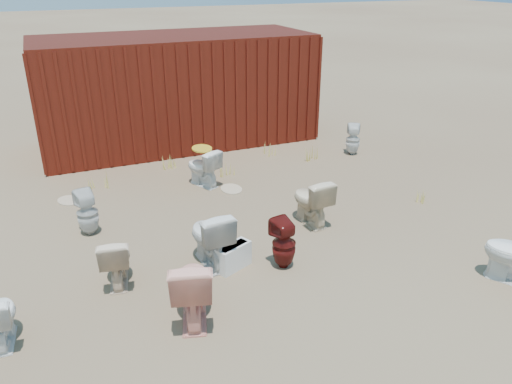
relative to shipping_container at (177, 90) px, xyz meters
name	(u,v)px	position (x,y,z in m)	size (l,w,h in m)	color
ground	(272,241)	(0.00, -5.20, -1.20)	(100.00, 100.00, 0.00)	brown
shipping_container	(177,90)	(0.00, 0.00, 0.00)	(6.00, 2.40, 2.40)	#49190C
toilet_front_pink	(192,287)	(-1.59, -6.49, -0.77)	(0.48, 0.83, 0.85)	#F6A18E
toilet_front_c	(210,237)	(-1.03, -5.43, -0.79)	(0.46, 0.81, 0.82)	silver
toilet_front_maroon	(284,244)	(-0.15, -5.90, -0.85)	(0.32, 0.33, 0.71)	#53110E
toilet_back_a	(87,213)	(-2.47, -3.91, -0.85)	(0.32, 0.32, 0.71)	silver
toilet_back_beige_left	(116,259)	(-2.27, -5.40, -0.86)	(0.38, 0.67, 0.69)	beige
toilet_back_beige_right	(311,201)	(0.81, -4.91, -0.81)	(0.43, 0.76, 0.77)	beige
toilet_back_yellowlid	(203,167)	(-0.30, -2.79, -0.84)	(0.40, 0.70, 0.71)	white
toilet_back_e	(353,139)	(3.21, -2.42, -0.87)	(0.30, 0.31, 0.67)	silver
yellow_lid	(202,149)	(-0.30, -2.79, -0.48)	(0.36, 0.45, 0.03)	gold
loose_tank	(234,257)	(-0.78, -5.67, -1.02)	(0.50, 0.20, 0.35)	silver
loose_lid_near	(231,189)	(0.10, -3.20, -1.19)	(0.38, 0.49, 0.02)	tan
loose_lid_far	(69,201)	(-2.68, -2.56, -1.19)	(0.36, 0.47, 0.02)	tan
weed_clump_a	(98,180)	(-2.12, -2.12, -1.06)	(0.36, 0.36, 0.28)	#C9B850
weed_clump_b	(226,168)	(0.28, -2.42, -1.07)	(0.32, 0.32, 0.26)	#C9B850
weed_clump_c	(312,152)	(2.24, -2.38, -1.04)	(0.36, 0.36, 0.33)	#C9B850
weed_clump_d	(169,163)	(-0.69, -1.70, -1.08)	(0.30, 0.30, 0.24)	#C9B850
weed_clump_e	(271,147)	(1.60, -1.70, -1.05)	(0.34, 0.34, 0.30)	#C9B850
weed_clump_f	(420,198)	(2.90, -5.01, -1.10)	(0.28, 0.28, 0.21)	#C9B850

